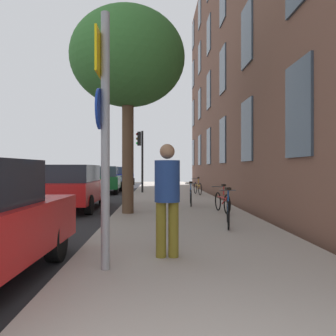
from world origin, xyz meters
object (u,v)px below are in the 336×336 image
at_px(bicycle_1, 222,201).
at_px(car_3, 123,176).
at_px(pedestrian_0, 167,192).
at_px(traffic_light, 141,150).
at_px(car_1, 74,187).
at_px(bicycle_0, 228,211).
at_px(car_2, 106,179).
at_px(bicycle_3, 198,188).
at_px(tree_near, 128,59).
at_px(bicycle_2, 191,196).
at_px(sign_post, 104,124).

distance_m(bicycle_1, car_3, 19.16).
bearing_deg(pedestrian_0, traffic_light, 94.31).
height_order(traffic_light, bicycle_1, traffic_light).
relative_size(traffic_light, car_1, 0.80).
bearing_deg(pedestrian_0, car_1, 113.98).
distance_m(bicycle_0, car_2, 13.52).
height_order(bicycle_3, pedestrian_0, pedestrian_0).
bearing_deg(tree_near, bicycle_3, 67.21).
distance_m(bicycle_0, bicycle_1, 2.48).
distance_m(bicycle_2, bicycle_3, 5.25).
height_order(traffic_light, car_1, traffic_light).
xyz_separation_m(bicycle_2, pedestrian_0, (-1.13, -7.40, 0.66)).
relative_size(bicycle_0, bicycle_1, 1.06).
height_order(car_1, car_3, same).
distance_m(bicycle_3, car_1, 7.57).
bearing_deg(bicycle_3, sign_post, -102.56).
bearing_deg(bicycle_2, bicycle_1, -70.33).
distance_m(bicycle_1, car_2, 11.42).
distance_m(pedestrian_0, car_1, 7.75).
bearing_deg(car_1, sign_post, -73.68).
relative_size(bicycle_1, car_3, 0.39).
bearing_deg(car_3, sign_post, -84.99).
bearing_deg(car_3, traffic_light, -78.37).
relative_size(traffic_light, bicycle_3, 2.22).
bearing_deg(sign_post, car_2, 98.40).
xyz_separation_m(pedestrian_0, car_3, (-3.03, 23.75, -0.29)).
bearing_deg(tree_near, bicycle_2, 44.98).
relative_size(pedestrian_0, car_2, 0.42).
distance_m(bicycle_2, pedestrian_0, 7.52).
distance_m(sign_post, traffic_light, 14.84).
relative_size(bicycle_0, pedestrian_0, 0.94).
bearing_deg(traffic_light, bicycle_1, -71.65).
height_order(pedestrian_0, car_2, pedestrian_0).
distance_m(bicycle_2, car_3, 16.87).
xyz_separation_m(sign_post, car_3, (-2.14, 24.35, -1.29)).
bearing_deg(pedestrian_0, bicycle_3, 80.79).
distance_m(tree_near, car_2, 11.20).
bearing_deg(traffic_light, car_1, -106.18).
xyz_separation_m(traffic_light, tree_near, (0.02, -9.01, 2.35)).
bearing_deg(traffic_light, tree_near, -89.88).
bearing_deg(bicycle_1, pedestrian_0, -110.03).
bearing_deg(bicycle_1, sign_post, -115.65).
bearing_deg(bicycle_3, pedestrian_0, -99.21).
distance_m(car_2, car_3, 8.34).
bearing_deg(sign_post, car_3, 95.01).
distance_m(traffic_light, bicycle_3, 4.09).
height_order(tree_near, car_2, tree_near).
bearing_deg(car_1, traffic_light, 73.82).
distance_m(bicycle_1, car_1, 5.39).
height_order(bicycle_2, bicycle_3, bicycle_3).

